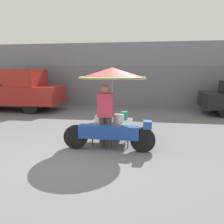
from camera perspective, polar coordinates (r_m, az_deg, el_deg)
ground_plane at (r=5.38m, az=-5.60°, el=-10.33°), size 36.00×36.00×0.00m
shopfront_building at (r=12.77m, az=2.95°, el=9.60°), size 28.00×2.06×3.39m
vendor_motorcycle_cart at (r=5.67m, az=-0.02°, el=6.52°), size 2.26×1.80×2.01m
vendor_person at (r=5.47m, az=-1.72°, el=-0.21°), size 0.38×0.22×1.60m
pickup_truck at (r=11.91m, az=-25.07°, el=5.03°), size 5.39×1.85×2.01m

